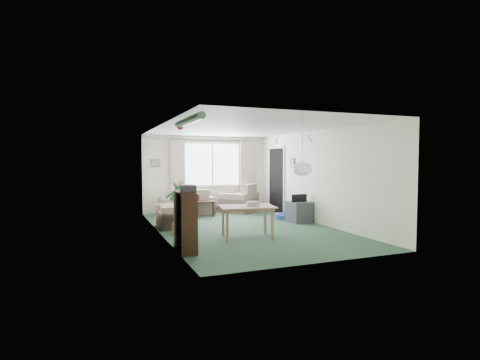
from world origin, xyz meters
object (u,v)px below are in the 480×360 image
object	(u,v)px
dining_table	(247,222)
pet_bed	(286,216)
armchair_corner	(239,198)
houseplant	(178,206)
armchair_left	(176,211)
coffee_table	(196,209)
sofa	(187,202)
bookshelf	(185,221)
tv_cube	(299,212)

from	to	relation	value
dining_table	pet_bed	bearing A→B (deg)	44.23
armchair_corner	houseplant	bearing A→B (deg)	8.97
armchair_left	coffee_table	distance (m)	1.76
armchair_left	pet_bed	size ratio (longest dim) A/B	1.33
sofa	houseplant	bearing A→B (deg)	68.78
coffee_table	bookshelf	bearing A→B (deg)	-107.35
dining_table	tv_cube	distance (m)	2.45
sofa	dining_table	world-z (taller)	sofa
armchair_corner	tv_cube	distance (m)	2.53
dining_table	sofa	bearing A→B (deg)	96.23
houseplant	pet_bed	size ratio (longest dim) A/B	1.88
sofa	tv_cube	world-z (taller)	sofa
coffee_table	pet_bed	bearing A→B (deg)	-30.04
bookshelf	houseplant	world-z (taller)	houseplant
sofa	pet_bed	bearing A→B (deg)	138.99
sofa	armchair_corner	distance (m)	1.68
coffee_table	tv_cube	world-z (taller)	tv_cube
armchair_corner	tv_cube	world-z (taller)	armchair_corner
armchair_corner	dining_table	size ratio (longest dim) A/B	0.95
houseplant	pet_bed	world-z (taller)	houseplant
armchair_left	tv_cube	size ratio (longest dim) A/B	1.51
dining_table	tv_cube	xyz separation A→B (m)	(2.05, 1.33, -0.06)
armchair_left	tv_cube	world-z (taller)	armchair_left
armchair_corner	bookshelf	size ratio (longest dim) A/B	0.93
armchair_corner	houseplant	world-z (taller)	houseplant
sofa	pet_bed	xyz separation A→B (m)	(2.41, -1.81, -0.32)
armchair_corner	coffee_table	bearing A→B (deg)	-22.19
armchair_left	houseplant	bearing A→B (deg)	-9.63
houseplant	dining_table	xyz separation A→B (m)	(1.30, -0.86, -0.30)
dining_table	tv_cube	size ratio (longest dim) A/B	1.76
armchair_left	sofa	bearing A→B (deg)	159.67
sofa	dining_table	xyz separation A→B (m)	(0.41, -3.76, -0.06)
bookshelf	coffee_table	bearing A→B (deg)	75.74
armchair_left	armchair_corner	bearing A→B (deg)	129.16
armchair_left	coffee_table	world-z (taller)	armchair_left
armchair_left	dining_table	world-z (taller)	armchair_left
coffee_table	tv_cube	bearing A→B (deg)	-39.74
bookshelf	dining_table	bearing A→B (deg)	26.94
sofa	coffee_table	bearing A→B (deg)	102.25
houseplant	sofa	bearing A→B (deg)	72.97
armchair_corner	armchair_left	size ratio (longest dim) A/B	1.11
armchair_corner	houseplant	xyz separation A→B (m)	(-2.57, -2.87, 0.19)
sofa	bookshelf	world-z (taller)	bookshelf
tv_cube	sofa	bearing A→B (deg)	133.83
armchair_left	dining_table	xyz separation A→B (m)	(1.15, -1.75, -0.07)
dining_table	pet_bed	world-z (taller)	dining_table
armchair_corner	pet_bed	world-z (taller)	armchair_corner
houseplant	dining_table	distance (m)	1.59
coffee_table	bookshelf	xyz separation A→B (m)	(-1.22, -3.92, 0.31)
sofa	dining_table	bearing A→B (deg)	92.04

